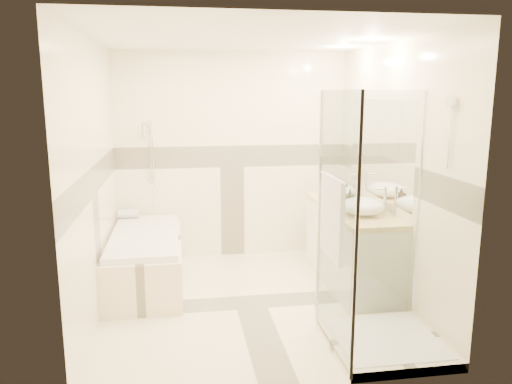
{
  "coord_description": "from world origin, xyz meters",
  "views": [
    {
      "loc": [
        -0.66,
        -4.54,
        2.02
      ],
      "look_at": [
        0.1,
        0.25,
        1.05
      ],
      "focal_mm": 35.0,
      "sensor_mm": 36.0,
      "label": 1
    }
  ],
  "objects": [
    {
      "name": "room",
      "position": [
        0.06,
        0.01,
        1.26
      ],
      "size": [
        2.82,
        3.02,
        2.52
      ],
      "color": "#FEEECA",
      "rests_on": "ground"
    },
    {
      "name": "amenity_bottle_b",
      "position": [
        1.1,
        0.33,
        0.93
      ],
      "size": [
        0.16,
        0.16,
        0.16
      ],
      "primitive_type": "imported",
      "rotation": [
        0.0,
        0.0,
        0.34
      ],
      "color": "black",
      "rests_on": "vanity"
    },
    {
      "name": "vessel_sink_far",
      "position": [
        1.1,
        -0.04,
        0.93
      ],
      "size": [
        0.42,
        0.42,
        0.17
      ],
      "primitive_type": "ellipsoid",
      "color": "white",
      "rests_on": "vanity"
    },
    {
      "name": "shower_enclosure",
      "position": [
        0.83,
        -0.97,
        0.51
      ],
      "size": [
        0.96,
        0.93,
        2.04
      ],
      "color": "#FFEFCB",
      "rests_on": "ground"
    },
    {
      "name": "amenity_bottle_a",
      "position": [
        1.1,
        0.33,
        0.94
      ],
      "size": [
        0.09,
        0.09,
        0.18
      ],
      "primitive_type": "imported",
      "rotation": [
        0.0,
        0.0,
        -0.08
      ],
      "color": "black",
      "rests_on": "vanity"
    },
    {
      "name": "folded_towels",
      "position": [
        1.1,
        0.92,
        0.89
      ],
      "size": [
        0.2,
        0.27,
        0.08
      ],
      "primitive_type": "cube",
      "rotation": [
        0.0,
        0.0,
        0.25
      ],
      "color": "silver",
      "rests_on": "vanity"
    },
    {
      "name": "faucet_far",
      "position": [
        1.32,
        -0.04,
        1.01
      ],
      "size": [
        0.11,
        0.03,
        0.27
      ],
      "color": "silver",
      "rests_on": "vanity"
    },
    {
      "name": "vanity",
      "position": [
        1.12,
        0.3,
        0.43
      ],
      "size": [
        0.58,
        1.62,
        0.85
      ],
      "color": "white",
      "rests_on": "ground"
    },
    {
      "name": "vessel_sink_near",
      "position": [
        1.1,
        0.75,
        0.93
      ],
      "size": [
        0.42,
        0.42,
        0.17
      ],
      "primitive_type": "ellipsoid",
      "color": "white",
      "rests_on": "vanity"
    },
    {
      "name": "rolled_towel",
      "position": [
        -1.25,
        1.35,
        0.61
      ],
      "size": [
        0.23,
        0.11,
        0.11
      ],
      "primitive_type": "cylinder",
      "rotation": [
        0.0,
        1.57,
        0.0
      ],
      "color": "silver",
      "rests_on": "bathtub"
    },
    {
      "name": "bathtub",
      "position": [
        -1.02,
        0.65,
        0.31
      ],
      "size": [
        0.75,
        1.7,
        0.56
      ],
      "color": "#FFEFCB",
      "rests_on": "ground"
    },
    {
      "name": "faucet_near",
      "position": [
        1.32,
        0.75,
        1.01
      ],
      "size": [
        0.12,
        0.03,
        0.28
      ],
      "color": "silver",
      "rests_on": "vanity"
    }
  ]
}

